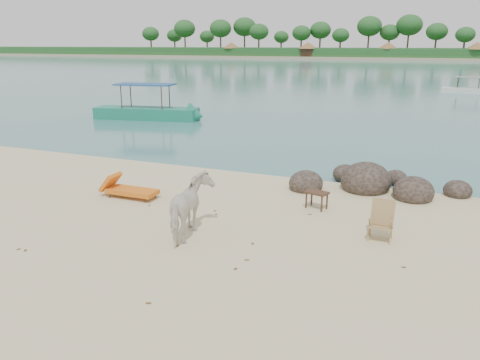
% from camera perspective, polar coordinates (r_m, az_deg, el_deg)
% --- Properties ---
extents(water, '(400.00, 400.00, 0.00)m').
position_cam_1_polar(water, '(98.74, 20.34, 12.81)').
color(water, '#336466').
rests_on(water, ground).
extents(far_shore, '(420.00, 90.00, 1.40)m').
position_cam_1_polar(far_shore, '(178.66, 21.57, 13.82)').
color(far_shore, tan).
rests_on(far_shore, ground).
extents(far_scenery, '(420.00, 18.00, 9.50)m').
position_cam_1_polar(far_scenery, '(145.32, 21.37, 14.77)').
color(far_scenery, '#1E4C1E').
rests_on(far_scenery, ground).
extents(boulders, '(6.32, 2.85, 1.14)m').
position_cam_1_polar(boulders, '(14.78, 16.61, -0.61)').
color(boulders, black).
rests_on(boulders, ground).
extents(cow, '(1.08, 1.80, 1.42)m').
position_cam_1_polar(cow, '(10.77, -5.98, -3.49)').
color(cow, white).
rests_on(cow, ground).
extents(side_table, '(0.67, 0.53, 0.48)m').
position_cam_1_polar(side_table, '(12.82, 9.32, -2.57)').
color(side_table, '#301F13').
rests_on(side_table, ground).
extents(lounge_chair, '(1.87, 0.66, 0.56)m').
position_cam_1_polar(lounge_chair, '(13.89, -13.01, -1.11)').
color(lounge_chair, '#D46118').
rests_on(lounge_chair, ground).
extents(deck_chair, '(0.58, 0.64, 0.89)m').
position_cam_1_polar(deck_chair, '(11.08, 16.80, -5.01)').
color(deck_chair, '#9E774F').
rests_on(deck_chair, ground).
extents(boat_near, '(7.16, 2.90, 3.39)m').
position_cam_1_polar(boat_near, '(28.81, -11.48, 10.73)').
color(boat_near, '#18775C').
rests_on(boat_near, water).
extents(boat_mid, '(4.95, 1.46, 2.40)m').
position_cam_1_polar(boat_mid, '(48.18, 26.12, 10.95)').
color(boat_mid, silver).
rests_on(boat_mid, water).
extents(dead_leaves, '(8.59, 6.40, 0.00)m').
position_cam_1_polar(dead_leaves, '(10.75, -5.37, -7.54)').
color(dead_leaves, brown).
rests_on(dead_leaves, ground).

